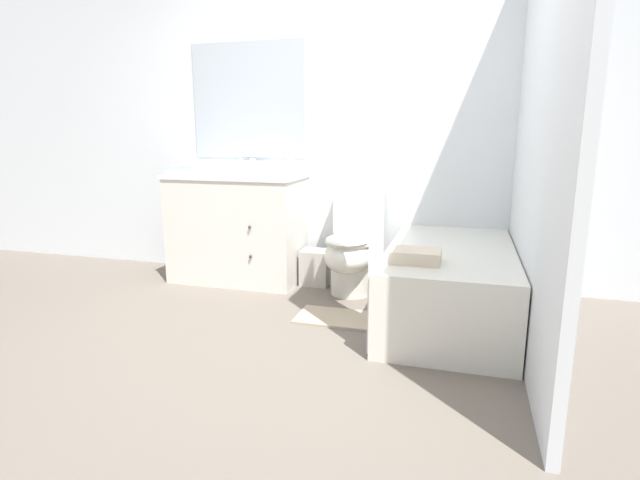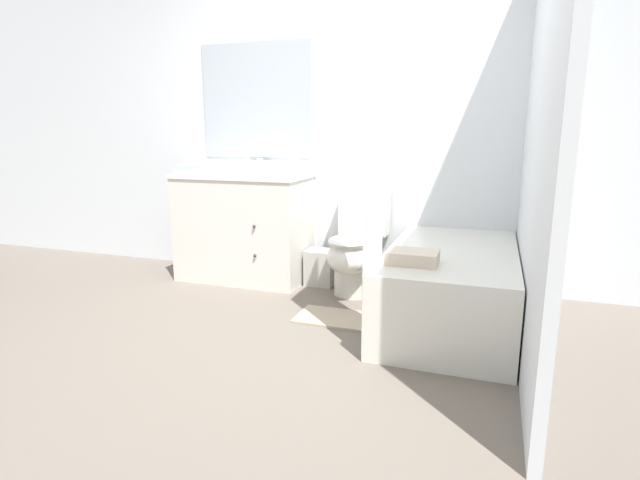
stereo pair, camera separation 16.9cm
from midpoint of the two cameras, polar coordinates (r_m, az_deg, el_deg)
The scene contains 14 objects.
ground_plane at distance 2.74m, azimuth -5.66°, elevation -13.90°, with size 14.00×14.00×0.00m, color #6B6056.
wall_back at distance 4.08m, azimuth 4.27°, elevation 12.87°, with size 8.00×0.06×2.50m.
wall_right at distance 3.08m, azimuth 25.18°, elevation 11.94°, with size 0.05×2.69×2.50m.
vanity_cabinet at distance 4.15m, azimuth -7.49°, elevation 1.59°, with size 1.06×0.59×0.87m.
sink_faucet at distance 4.25m, azimuth -6.55°, elevation 8.18°, with size 0.14×0.12×0.12m.
toilet at distance 3.77m, azimuth 5.41°, elevation -0.81°, with size 0.38×0.68×0.80m.
bathtub at distance 3.32m, azimuth 16.10°, elevation -5.09°, with size 0.78×1.48×0.48m.
shower_curtain at distance 2.77m, azimuth 8.06°, elevation 7.96°, with size 0.01×0.42×2.00m.
wastebasket at distance 4.00m, azimuth 1.25°, elevation -3.15°, with size 0.22×0.19×0.28m.
tissue_box at distance 4.21m, azimuth -5.74°, elevation 8.35°, with size 0.12×0.13×0.12m.
soap_dispenser at distance 3.90m, azimuth -1.58°, elevation 8.57°, with size 0.06×0.06×0.18m.
hand_towel_folded at distance 4.14m, azimuth -13.23°, elevation 7.85°, with size 0.25×0.15×0.07m.
bath_towel_folded at distance 2.86m, azimuth 12.18°, elevation -1.95°, with size 0.28×0.20×0.07m.
bath_mat at distance 3.32m, azimuth 3.68°, elevation -8.95°, with size 0.56×0.33×0.02m.
Camera 2 is at (1.14, -2.20, 1.21)m, focal length 28.00 mm.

